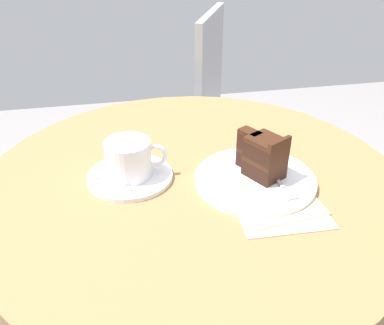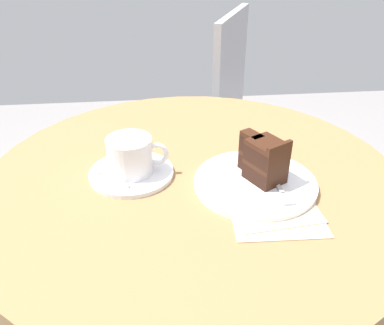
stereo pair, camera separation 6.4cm
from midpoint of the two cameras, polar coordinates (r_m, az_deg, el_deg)
name	(u,v)px [view 1 (the left image)]	position (r m, az deg, el deg)	size (l,w,h in m)	color
cafe_table	(192,220)	(0.87, -2.08, -8.17)	(0.83, 0.83, 0.73)	olive
saucer	(130,176)	(0.80, -10.96, -1.97)	(0.17, 0.17, 0.01)	white
coffee_cup	(129,158)	(0.78, -11.14, 0.60)	(0.12, 0.09, 0.07)	white
teaspoon	(107,180)	(0.79, -14.17, -2.48)	(0.07, 0.07, 0.00)	#B7B7BC
cake_plate	(255,180)	(0.78, 6.50, -2.48)	(0.23, 0.23, 0.01)	white
cake_slice	(263,156)	(0.76, 7.56, 0.83)	(0.08, 0.10, 0.09)	black
fork	(279,183)	(0.76, 9.83, -2.90)	(0.03, 0.14, 0.00)	#B7B7BC
napkin	(276,202)	(0.73, 9.27, -5.57)	(0.16, 0.18, 0.00)	beige
cafe_chair	(186,112)	(1.54, -2.11, 7.05)	(0.51, 0.51, 0.90)	#9E9EA3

